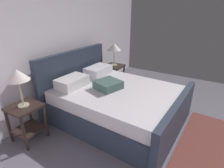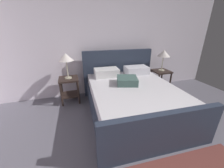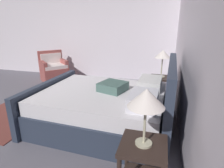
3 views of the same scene
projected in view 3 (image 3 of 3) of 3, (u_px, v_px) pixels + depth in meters
ground_plane at (4, 112)px, 3.75m from camera, size 5.89×6.70×0.02m
wall_back at (195, 45)px, 2.45m from camera, size 6.01×0.12×2.82m
wall_side_left at (70, 33)px, 6.07m from camera, size 0.12×6.82×2.82m
bed at (106, 107)px, 3.13m from camera, size 1.91×2.30×1.17m
nightstand_right at (142, 161)px, 1.81m from camera, size 0.44×0.44×0.60m
table_lamp_right at (146, 99)px, 1.60m from camera, size 0.33×0.33×0.55m
nightstand_left at (160, 86)px, 4.03m from camera, size 0.44×0.44×0.60m
table_lamp_left at (163, 55)px, 3.82m from camera, size 0.33×0.33×0.57m
armchair at (54, 69)px, 5.70m from camera, size 1.02×1.02×0.90m
area_rug at (18, 112)px, 3.70m from camera, size 1.94×1.34×0.01m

